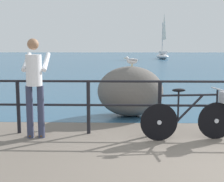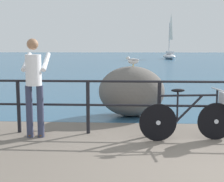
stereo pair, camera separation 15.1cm
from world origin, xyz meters
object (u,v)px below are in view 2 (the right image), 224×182
bicycle (196,114)px  breakwater_boulder_main (132,91)px  person_at_railing (34,83)px  seagull (133,61)px  sailboat (169,54)px

bicycle → breakwater_boulder_main: (-1.11, 1.90, 0.13)m
bicycle → person_at_railing: bearing=171.1°
breakwater_boulder_main → seagull: bearing=-71.5°
person_at_railing → bicycle: bearing=-94.4°
person_at_railing → sailboat: size_ratio=0.29×
sailboat → person_at_railing: bearing=162.1°
person_at_railing → seagull: 2.54m
seagull → sailboat: bearing=-81.1°
seagull → bicycle: bearing=138.3°
bicycle → person_at_railing: person_at_railing is taller
person_at_railing → breakwater_boulder_main: (1.76, 1.85, -0.40)m
bicycle → seagull: (-1.08, 1.82, 0.86)m
bicycle → seagull: bearing=112.9°
bicycle → breakwater_boulder_main: 2.20m
breakwater_boulder_main → seagull: 0.74m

